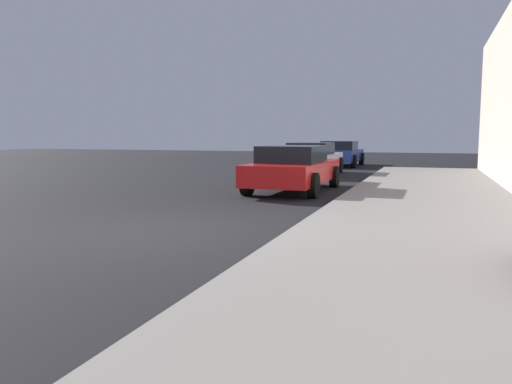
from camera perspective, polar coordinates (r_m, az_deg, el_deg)
name	(u,v)px	position (r m, az deg, el deg)	size (l,w,h in m)	color
ground_plane	(169,231)	(8.28, -9.83, -4.42)	(80.00, 80.00, 0.00)	black
sidewalk	(429,244)	(7.25, 19.15, -5.64)	(4.00, 32.00, 0.15)	gray
car_red	(294,168)	(13.94, 4.32, 2.73)	(1.96, 4.47, 1.27)	red
car_white	(312,158)	(20.02, 6.38, 3.83)	(1.94, 4.30, 1.27)	white
car_blue	(340,153)	(25.90, 9.55, 4.37)	(2.02, 4.39, 1.27)	#233899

